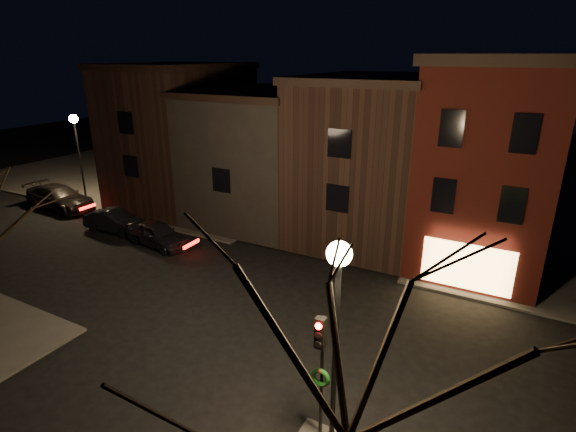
% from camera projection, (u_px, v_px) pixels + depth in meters
% --- Properties ---
extents(ground, '(120.00, 120.00, 0.00)m').
position_uv_depth(ground, '(257.00, 305.00, 20.16)').
color(ground, black).
rests_on(ground, ground).
extents(sidewalk_far_left, '(30.00, 30.00, 0.12)m').
position_uv_depth(sidewalk_far_left, '(195.00, 164.00, 45.63)').
color(sidewalk_far_left, '#2D2B28').
rests_on(sidewalk_far_left, ground).
extents(corner_building, '(6.50, 8.50, 10.50)m').
position_uv_depth(corner_building, '(489.00, 164.00, 22.57)').
color(corner_building, '#44100C').
rests_on(corner_building, ground).
extents(row_building_a, '(7.30, 10.30, 9.40)m').
position_uv_depth(row_building_a, '(371.00, 158.00, 26.52)').
color(row_building_a, black).
rests_on(row_building_a, ground).
extents(row_building_b, '(7.80, 10.30, 8.40)m').
position_uv_depth(row_building_b, '(266.00, 154.00, 29.94)').
color(row_building_b, black).
rests_on(row_building_b, ground).
extents(row_building_c, '(7.30, 10.30, 9.90)m').
position_uv_depth(row_building_c, '(181.00, 134.00, 32.93)').
color(row_building_c, black).
rests_on(row_building_c, ground).
extents(street_lamp_near, '(0.60, 0.60, 6.48)m').
position_uv_depth(street_lamp_near, '(337.00, 297.00, 10.66)').
color(street_lamp_near, black).
rests_on(street_lamp_near, sidewalk_near_right).
extents(street_lamp_far, '(0.60, 0.60, 6.48)m').
position_uv_depth(street_lamp_far, '(76.00, 135.00, 32.04)').
color(street_lamp_far, black).
rests_on(street_lamp_far, sidewalk_far_left).
extents(traffic_signal, '(0.58, 0.38, 4.05)m').
position_uv_depth(traffic_signal, '(321.00, 360.00, 12.14)').
color(traffic_signal, black).
rests_on(traffic_signal, sidewalk_near_right).
extents(bare_tree_right, '(6.40, 6.40, 8.50)m').
position_uv_depth(bare_tree_right, '(354.00, 331.00, 7.68)').
color(bare_tree_right, black).
rests_on(bare_tree_right, sidewalk_near_right).
extents(parked_car_a, '(4.41, 2.22, 1.44)m').
position_uv_depth(parked_car_a, '(157.00, 234.00, 26.17)').
color(parked_car_a, black).
rests_on(parked_car_a, ground).
extents(parked_car_b, '(4.28, 1.69, 1.39)m').
position_uv_depth(parked_car_b, '(115.00, 221.00, 28.24)').
color(parked_car_b, black).
rests_on(parked_car_b, ground).
extents(parked_car_c, '(5.92, 2.66, 1.69)m').
position_uv_depth(parked_car_c, '(59.00, 198.00, 32.39)').
color(parked_car_c, black).
rests_on(parked_car_c, ground).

